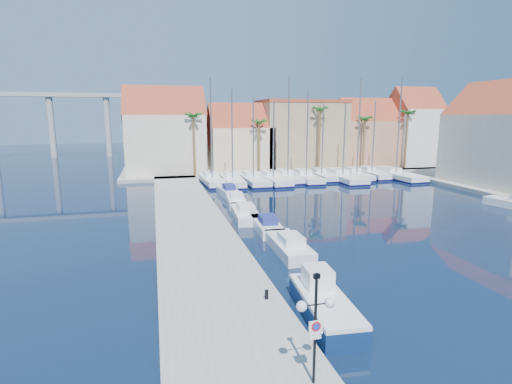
# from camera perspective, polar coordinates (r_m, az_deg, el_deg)

# --- Properties ---
(ground) EXTENTS (260.00, 260.00, 0.00)m
(ground) POSITION_cam_1_polar(r_m,az_deg,el_deg) (23.46, 17.95, -13.25)
(ground) COLOR black
(ground) RESTS_ON ground
(quay_west) EXTENTS (6.00, 77.00, 0.50)m
(quay_west) POSITION_cam_1_polar(r_m,az_deg,el_deg) (32.86, -8.85, -5.41)
(quay_west) COLOR gray
(quay_west) RESTS_ON ground
(shore_north) EXTENTS (54.00, 16.00, 0.50)m
(shore_north) POSITION_cam_1_polar(r_m,az_deg,el_deg) (70.06, 3.93, 3.33)
(shore_north) COLOR gray
(shore_north) RESTS_ON ground
(lamp_post) EXTENTS (1.33, 0.35, 3.92)m
(lamp_post) POSITION_cam_1_polar(r_m,az_deg,el_deg) (13.69, 8.52, -16.63)
(lamp_post) COLOR black
(lamp_post) RESTS_ON quay_west
(bollard) EXTENTS (0.18, 0.18, 0.46)m
(bollard) POSITION_cam_1_polar(r_m,az_deg,el_deg) (20.24, 1.52, -14.43)
(bollard) COLOR black
(bollard) RESTS_ON quay_west
(fishing_boat) EXTENTS (2.45, 5.99, 2.04)m
(fishing_boat) POSITION_cam_1_polar(r_m,az_deg,el_deg) (19.81, 9.65, -15.33)
(fishing_boat) COLOR navy
(fishing_boat) RESTS_ON ground
(motorboat_west_0) EXTENTS (2.07, 6.15, 1.40)m
(motorboat_west_0) POSITION_cam_1_polar(r_m,az_deg,el_deg) (28.12, 4.69, -7.56)
(motorboat_west_0) COLOR white
(motorboat_west_0) RESTS_ON ground
(motorboat_west_1) EXTENTS (2.12, 5.74, 1.40)m
(motorboat_west_1) POSITION_cam_1_polar(r_m,az_deg,el_deg) (33.10, 1.52, -4.69)
(motorboat_west_1) COLOR white
(motorboat_west_1) RESTS_ON ground
(motorboat_west_2) EXTENTS (2.63, 6.74, 1.40)m
(motorboat_west_2) POSITION_cam_1_polar(r_m,az_deg,el_deg) (37.10, -1.56, -2.98)
(motorboat_west_2) COLOR white
(motorboat_west_2) RESTS_ON ground
(motorboat_west_3) EXTENTS (2.41, 5.91, 1.40)m
(motorboat_west_3) POSITION_cam_1_polar(r_m,az_deg,el_deg) (42.47, -2.84, -1.22)
(motorboat_west_3) COLOR white
(motorboat_west_3) RESTS_ON ground
(motorboat_west_4) EXTENTS (2.03, 5.56, 1.40)m
(motorboat_west_4) POSITION_cam_1_polar(r_m,az_deg,el_deg) (47.94, -4.01, 0.16)
(motorboat_west_4) COLOR white
(motorboat_west_4) RESTS_ON ground
(sailboat_0) EXTENTS (2.93, 9.31, 14.30)m
(sailboat_0) POSITION_cam_1_polar(r_m,az_deg,el_deg) (55.65, -6.37, 1.73)
(sailboat_0) COLOR white
(sailboat_0) RESTS_ON ground
(sailboat_1) EXTENTS (3.32, 10.19, 12.89)m
(sailboat_1) POSITION_cam_1_polar(r_m,az_deg,el_deg) (55.47, -3.43, 1.71)
(sailboat_1) COLOR white
(sailboat_1) RESTS_ON ground
(sailboat_2) EXTENTS (2.92, 10.47, 11.84)m
(sailboat_2) POSITION_cam_1_polar(r_m,az_deg,el_deg) (56.21, -0.53, 1.83)
(sailboat_2) COLOR white
(sailboat_2) RESTS_ON ground
(sailboat_3) EXTENTS (3.15, 10.46, 11.27)m
(sailboat_3) POSITION_cam_1_polar(r_m,az_deg,el_deg) (56.62, 2.29, 1.88)
(sailboat_3) COLOR white
(sailboat_3) RESTS_ON ground
(sailboat_4) EXTENTS (2.81, 9.26, 14.81)m
(sailboat_4) POSITION_cam_1_polar(r_m,az_deg,el_deg) (58.40, 4.37, 2.20)
(sailboat_4) COLOR white
(sailboat_4) RESTS_ON ground
(sailboat_5) EXTENTS (3.11, 10.11, 12.98)m
(sailboat_5) POSITION_cam_1_polar(r_m,az_deg,el_deg) (58.68, 7.00, 2.15)
(sailboat_5) COLOR white
(sailboat_5) RESTS_ON ground
(sailboat_6) EXTENTS (2.25, 8.18, 11.03)m
(sailboat_6) POSITION_cam_1_polar(r_m,az_deg,el_deg) (60.38, 9.18, 2.34)
(sailboat_6) COLOR white
(sailboat_6) RESTS_ON ground
(sailboat_7) EXTENTS (3.22, 11.80, 11.09)m
(sailboat_7) POSITION_cam_1_polar(r_m,az_deg,el_deg) (60.16, 12.00, 2.17)
(sailboat_7) COLOR white
(sailboat_7) RESTS_ON ground
(sailboat_8) EXTENTS (2.77, 8.83, 14.73)m
(sailboat_8) POSITION_cam_1_polar(r_m,az_deg,el_deg) (62.34, 13.99, 2.47)
(sailboat_8) COLOR white
(sailboat_8) RESTS_ON ground
(sailboat_9) EXTENTS (2.39, 8.71, 11.52)m
(sailboat_9) POSITION_cam_1_polar(r_m,az_deg,el_deg) (64.13, 15.97, 2.55)
(sailboat_9) COLOR white
(sailboat_9) RESTS_ON ground
(sailboat_10) EXTENTS (3.98, 12.18, 14.88)m
(sailboat_10) POSITION_cam_1_polar(r_m,az_deg,el_deg) (64.24, 18.96, 2.39)
(sailboat_10) COLOR white
(sailboat_10) RESTS_ON ground
(building_0) EXTENTS (12.30, 9.00, 13.50)m
(building_0) POSITION_cam_1_polar(r_m,az_deg,el_deg) (65.03, -12.86, 8.06)
(building_0) COLOR beige
(building_0) RESTS_ON shore_north
(building_1) EXTENTS (10.30, 8.00, 11.00)m
(building_1) POSITION_cam_1_polar(r_m,az_deg,el_deg) (66.53, -2.35, 7.32)
(building_1) COLOR beige
(building_1) RESTS_ON shore_north
(building_2) EXTENTS (14.20, 10.20, 11.50)m
(building_2) POSITION_cam_1_polar(r_m,az_deg,el_deg) (70.54, 6.33, 8.24)
(building_2) COLOR #9C8660
(building_2) RESTS_ON shore_north
(building_3) EXTENTS (10.30, 8.00, 12.00)m
(building_3) POSITION_cam_1_polar(r_m,az_deg,el_deg) (74.75, 15.32, 7.76)
(building_3) COLOR #B07859
(building_3) RESTS_ON shore_north
(building_4) EXTENTS (8.30, 8.00, 14.00)m
(building_4) POSITION_cam_1_polar(r_m,az_deg,el_deg) (78.72, 21.49, 8.34)
(building_4) COLOR white
(building_4) RESTS_ON shore_north
(building_6) EXTENTS (9.00, 14.30, 13.50)m
(building_6) POSITION_cam_1_polar(r_m,az_deg,el_deg) (60.75, 32.09, 6.51)
(building_6) COLOR beige
(building_6) RESTS_ON shore_east
(palm_0) EXTENTS (2.60, 2.60, 10.15)m
(palm_0) POSITION_cam_1_polar(r_m,az_deg,el_deg) (60.22, -8.95, 10.43)
(palm_0) COLOR brown
(palm_0) RESTS_ON shore_north
(palm_1) EXTENTS (2.60, 2.60, 9.15)m
(palm_1) POSITION_cam_1_polar(r_m,az_deg,el_deg) (62.01, 0.45, 9.69)
(palm_1) COLOR brown
(palm_1) RESTS_ON shore_north
(palm_2) EXTENTS (2.60, 2.60, 11.15)m
(palm_2) POSITION_cam_1_polar(r_m,az_deg,el_deg) (65.28, 9.13, 11.27)
(palm_2) COLOR brown
(palm_2) RESTS_ON shore_north
(palm_3) EXTENTS (2.60, 2.60, 9.65)m
(palm_3) POSITION_cam_1_polar(r_m,az_deg,el_deg) (68.85, 15.31, 9.82)
(palm_3) COLOR brown
(palm_3) RESTS_ON shore_north
(palm_4) EXTENTS (2.60, 2.60, 10.65)m
(palm_4) POSITION_cam_1_polar(r_m,az_deg,el_deg) (73.11, 20.90, 10.28)
(palm_4) COLOR brown
(palm_4) RESTS_ON shore_north
(viaduct) EXTENTS (48.00, 2.20, 14.45)m
(viaduct) POSITION_cam_1_polar(r_m,az_deg,el_deg) (103.58, -30.11, 9.89)
(viaduct) COLOR #9E9E99
(viaduct) RESTS_ON ground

